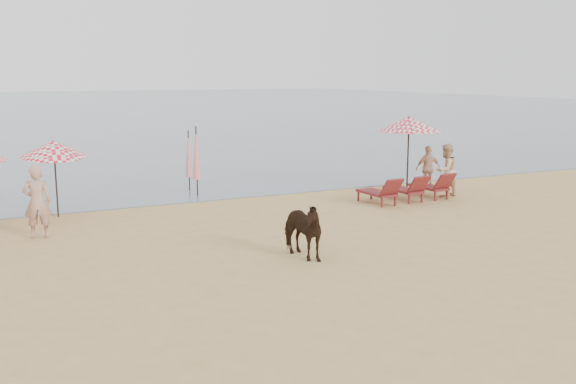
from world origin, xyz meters
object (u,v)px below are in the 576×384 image
umbrella_open_right (409,124)px  cow (300,229)px  beachgoer_right_a (446,170)px  lounger_cluster_right (408,188)px  umbrella_closed_right (196,153)px  umbrella_open_left_b (54,149)px  beachgoer_left (37,202)px  beachgoer_right_b (428,168)px  umbrella_closed_left (189,154)px

umbrella_open_right → cow: 8.88m
cow → beachgoer_right_a: 8.67m
cow → beachgoer_right_a: beachgoer_right_a is taller
lounger_cluster_right → cow: 7.25m
umbrella_closed_right → beachgoer_right_a: (7.31, -3.61, -0.55)m
umbrella_open_right → cow: size_ratio=1.69×
beachgoer_right_a → umbrella_open_left_b: bearing=-23.6°
lounger_cluster_right → beachgoer_left: 10.92m
beachgoer_right_a → lounger_cluster_right: bearing=-7.5°
umbrella_closed_right → beachgoer_right_b: bearing=-18.1°
lounger_cluster_right → umbrella_closed_right: (-5.71, 3.75, 1.00)m
lounger_cluster_right → cow: bearing=-148.9°
beachgoer_right_b → cow: bearing=47.3°
cow → beachgoer_right_b: bearing=26.9°
cow → beachgoer_right_b: 9.45m
umbrella_closed_right → beachgoer_left: umbrella_closed_right is taller
cow → umbrella_closed_left: bearing=80.0°
umbrella_open_left_b → umbrella_closed_left: (4.54, 2.26, -0.65)m
beachgoer_right_a → beachgoer_right_b: size_ratio=1.12×
umbrella_open_left_b → umbrella_open_right: umbrella_open_right is taller
umbrella_open_right → beachgoer_right_a: 1.97m
lounger_cluster_right → umbrella_open_left_b: (-10.23, 2.45, 1.51)m
umbrella_open_left_b → umbrella_closed_left: umbrella_open_left_b is taller
umbrella_closed_left → beachgoer_right_b: 8.23m
umbrella_closed_left → beachgoer_left: (-5.22, -4.54, -0.38)m
beachgoer_right_b → beachgoer_left: bearing=16.9°
umbrella_closed_left → beachgoer_right_b: umbrella_closed_left is taller
umbrella_open_left_b → umbrella_closed_left: bearing=3.0°
cow → umbrella_open_right: bearing=30.2°
cow → beachgoer_left: beachgoer_left is taller
umbrella_closed_right → beachgoer_left: 6.33m
umbrella_open_right → cow: (-6.81, -5.44, -1.68)m
umbrella_closed_left → beachgoer_right_b: (7.47, -3.42, -0.51)m
umbrella_closed_left → cow: (-0.23, -8.89, -0.64)m
beachgoer_left → beachgoer_right_b: 12.74m
beachgoer_left → beachgoer_right_b: bearing=-165.6°
lounger_cluster_right → umbrella_closed_left: (-5.69, 4.71, 0.86)m
lounger_cluster_right → beachgoer_right_a: size_ratio=1.64×
beachgoer_left → beachgoer_right_a: bearing=-170.8°
beachgoer_right_a → umbrella_closed_right: bearing=-38.8°
umbrella_open_right → beachgoer_left: size_ratio=1.43×
lounger_cluster_right → beachgoer_right_a: (1.60, 0.14, 0.45)m
umbrella_closed_left → beachgoer_right_a: umbrella_closed_left is taller
beachgoer_right_a → beachgoer_right_b: bearing=-111.7°
umbrella_open_left_b → umbrella_closed_right: 4.72m
umbrella_closed_left → beachgoer_right_b: bearing=-24.6°
umbrella_closed_left → cow: bearing=-91.5°
umbrella_closed_left → beachgoer_left: umbrella_closed_left is taller
umbrella_open_left_b → beachgoer_right_a: size_ratio=1.28×
umbrella_closed_left → umbrella_open_left_b: bearing=-153.5°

